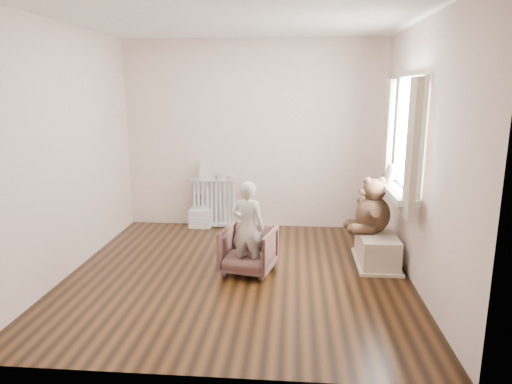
# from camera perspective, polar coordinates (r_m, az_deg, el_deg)

# --- Properties ---
(floor) EXTENTS (3.60, 3.60, 0.01)m
(floor) POSITION_cam_1_polar(r_m,az_deg,el_deg) (4.96, -2.20, -10.17)
(floor) COLOR black
(floor) RESTS_ON ground
(ceiling) EXTENTS (3.60, 3.60, 0.01)m
(ceiling) POSITION_cam_1_polar(r_m,az_deg,el_deg) (4.62, -2.49, 21.04)
(ceiling) COLOR white
(ceiling) RESTS_ON ground
(back_wall) EXTENTS (3.60, 0.02, 2.60)m
(back_wall) POSITION_cam_1_polar(r_m,az_deg,el_deg) (6.39, -0.32, 7.07)
(back_wall) COLOR silver
(back_wall) RESTS_ON ground
(front_wall) EXTENTS (3.60, 0.02, 2.60)m
(front_wall) POSITION_cam_1_polar(r_m,az_deg,el_deg) (2.87, -6.79, -0.09)
(front_wall) COLOR silver
(front_wall) RESTS_ON ground
(left_wall) EXTENTS (0.02, 3.60, 2.60)m
(left_wall) POSITION_cam_1_polar(r_m,az_deg,el_deg) (5.16, -22.67, 4.73)
(left_wall) COLOR silver
(left_wall) RESTS_ON ground
(right_wall) EXTENTS (0.02, 3.60, 2.60)m
(right_wall) POSITION_cam_1_polar(r_m,az_deg,el_deg) (4.74, 19.86, 4.33)
(right_wall) COLOR silver
(right_wall) RESTS_ON ground
(window) EXTENTS (0.03, 0.90, 1.10)m
(window) POSITION_cam_1_polar(r_m,az_deg,el_deg) (5.00, 18.67, 6.55)
(window) COLOR white
(window) RESTS_ON right_wall
(window_sill) EXTENTS (0.22, 1.10, 0.06)m
(window_sill) POSITION_cam_1_polar(r_m,az_deg,el_deg) (5.07, 17.22, 0.08)
(window_sill) COLOR silver
(window_sill) RESTS_ON right_wall
(curtain_left) EXTENTS (0.06, 0.26, 1.30)m
(curtain_left) POSITION_cam_1_polar(r_m,az_deg,el_deg) (4.43, 18.94, 5.04)
(curtain_left) COLOR #C2B299
(curtain_left) RESTS_ON right_wall
(curtain_right) EXTENTS (0.06, 0.26, 1.30)m
(curtain_right) POSITION_cam_1_polar(r_m,az_deg,el_deg) (5.54, 16.14, 6.63)
(curtain_right) COLOR #C2B299
(curtain_right) RESTS_ON right_wall
(radiator) EXTENTS (0.66, 0.12, 0.70)m
(radiator) POSITION_cam_1_polar(r_m,az_deg,el_deg) (6.50, -5.31, -1.02)
(radiator) COLOR silver
(radiator) RESTS_ON floor
(paper_doll) EXTENTS (0.16, 0.01, 0.27)m
(paper_doll) POSITION_cam_1_polar(r_m,az_deg,el_deg) (6.43, -6.37, 2.80)
(paper_doll) COLOR beige
(paper_doll) RESTS_ON radiator
(tin_a) EXTENTS (0.10, 0.10, 0.06)m
(tin_a) POSITION_cam_1_polar(r_m,az_deg,el_deg) (6.42, -4.76, 1.88)
(tin_a) COLOR #A59E8C
(tin_a) RESTS_ON radiator
(tin_b) EXTENTS (0.08, 0.08, 0.04)m
(tin_b) POSITION_cam_1_polar(r_m,az_deg,el_deg) (6.40, -3.36, 1.78)
(tin_b) COLOR #A59E8C
(tin_b) RESTS_ON radiator
(toy_vanity) EXTENTS (0.30, 0.22, 0.48)m
(toy_vanity) POSITION_cam_1_polar(r_m,az_deg,el_deg) (6.54, -6.98, -2.03)
(toy_vanity) COLOR silver
(toy_vanity) RESTS_ON floor
(armchair) EXTENTS (0.64, 0.65, 0.49)m
(armchair) POSITION_cam_1_polar(r_m,az_deg,el_deg) (4.93, -0.96, -7.26)
(armchair) COLOR brown
(armchair) RESTS_ON floor
(child) EXTENTS (0.41, 0.31, 0.99)m
(child) POSITION_cam_1_polar(r_m,az_deg,el_deg) (4.79, -1.03, -4.45)
(child) COLOR beige
(child) RESTS_ON armchair
(toy_bench) EXTENTS (0.40, 0.75, 0.35)m
(toy_bench) POSITION_cam_1_polar(r_m,az_deg,el_deg) (5.34, 14.89, -6.62)
(toy_bench) COLOR beige
(toy_bench) RESTS_ON floor
(teddy_bear) EXTENTS (0.55, 0.46, 0.62)m
(teddy_bear) POSITION_cam_1_polar(r_m,az_deg,el_deg) (5.28, 14.45, -1.51)
(teddy_bear) COLOR #321F14
(teddy_bear) RESTS_ON toy_bench
(plush_cat) EXTENTS (0.18, 0.28, 0.22)m
(plush_cat) POSITION_cam_1_polar(r_m,az_deg,el_deg) (5.40, 16.40, 2.28)
(plush_cat) COLOR #666054
(plush_cat) RESTS_ON window_sill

